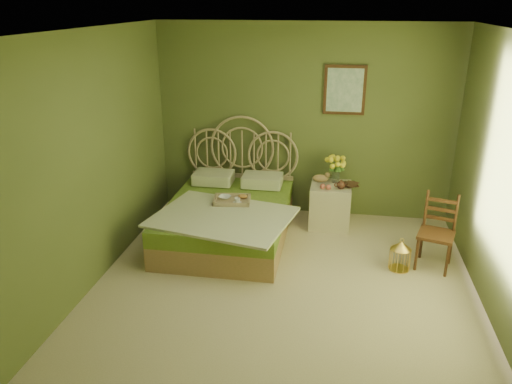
% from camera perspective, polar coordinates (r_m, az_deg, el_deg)
% --- Properties ---
extents(floor, '(4.50, 4.50, 0.00)m').
position_cam_1_polar(floor, '(5.25, 2.97, -11.74)').
color(floor, '#CBB793').
rests_on(floor, ground).
extents(ceiling, '(4.50, 4.50, 0.00)m').
position_cam_1_polar(ceiling, '(4.42, 3.63, 17.86)').
color(ceiling, silver).
rests_on(ceiling, wall_back).
extents(wall_back, '(4.00, 0.00, 4.00)m').
position_cam_1_polar(wall_back, '(6.83, 5.45, 7.96)').
color(wall_back, '#5E6937').
rests_on(wall_back, floor).
extents(wall_left, '(0.00, 4.50, 4.50)m').
position_cam_1_polar(wall_left, '(5.27, -18.91, 2.87)').
color(wall_left, '#5E6937').
rests_on(wall_left, floor).
extents(wall_right, '(0.00, 4.50, 4.50)m').
position_cam_1_polar(wall_right, '(4.90, 27.20, 0.26)').
color(wall_right, '#5E6937').
rests_on(wall_right, floor).
extents(wall_art, '(0.54, 0.04, 0.64)m').
position_cam_1_polar(wall_art, '(6.70, 10.11, 11.40)').
color(wall_art, '#3E1E11').
rests_on(wall_art, wall_back).
extents(bed, '(1.73, 2.19, 1.35)m').
position_cam_1_polar(bed, '(6.32, -3.18, -2.68)').
color(bed, '#AE7E57').
rests_on(bed, floor).
extents(nightstand, '(0.52, 0.52, 1.01)m').
position_cam_1_polar(nightstand, '(6.70, 8.53, -0.93)').
color(nightstand, beige).
rests_on(nightstand, floor).
extents(chair, '(0.47, 0.47, 0.85)m').
position_cam_1_polar(chair, '(5.96, 19.88, -3.72)').
color(chair, '#3E1E11').
rests_on(chair, floor).
extents(birdcage, '(0.23, 0.23, 0.35)m').
position_cam_1_polar(birdcage, '(5.86, 16.15, -7.02)').
color(birdcage, gold).
rests_on(birdcage, floor).
extents(book_lower, '(0.21, 0.25, 0.02)m').
position_cam_1_polar(book_lower, '(6.62, 10.15, 0.83)').
color(book_lower, '#381E0F').
rests_on(book_lower, nightstand).
extents(book_upper, '(0.22, 0.25, 0.02)m').
position_cam_1_polar(book_upper, '(6.62, 10.16, 0.99)').
color(book_upper, '#472819').
rests_on(book_upper, nightstand).
extents(cereal_bowl, '(0.18, 0.18, 0.04)m').
position_cam_1_polar(cereal_bowl, '(6.23, -3.58, -0.62)').
color(cereal_bowl, white).
rests_on(cereal_bowl, bed).
extents(coffee_cup, '(0.08, 0.08, 0.07)m').
position_cam_1_polar(coffee_cup, '(6.09, -2.17, -0.97)').
color(coffee_cup, white).
rests_on(coffee_cup, bed).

